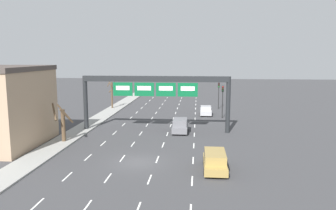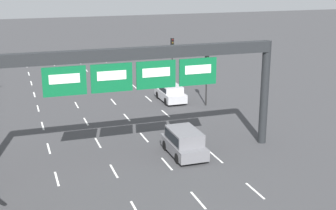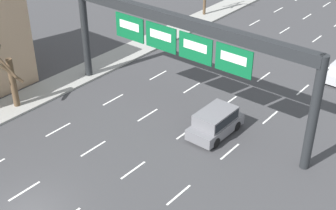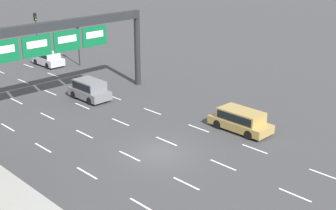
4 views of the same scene
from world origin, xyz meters
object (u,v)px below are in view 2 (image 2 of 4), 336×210
suv_grey (184,141)px  traffic_light_mid_block (207,66)px  sign_gantry (133,73)px  traffic_light_near_gantry (172,52)px  car_silver (171,93)px

suv_grey → traffic_light_mid_block: traffic_light_mid_block is taller
sign_gantry → traffic_light_mid_block: sign_gantry is taller
suv_grey → traffic_light_near_gantry: traffic_light_near_gantry is taller
car_silver → suv_grey: bearing=-105.5°
traffic_light_near_gantry → traffic_light_mid_block: size_ratio=0.96×
traffic_light_mid_block → car_silver: bearing=136.8°
sign_gantry → suv_grey: sign_gantry is taller
suv_grey → sign_gantry: bearing=172.6°
traffic_light_near_gantry → sign_gantry: bearing=-116.0°
sign_gantry → car_silver: sign_gantry is taller
sign_gantry → car_silver: (6.63, 12.11, -4.73)m
traffic_light_near_gantry → traffic_light_mid_block: (0.05, -8.78, 0.14)m
car_silver → traffic_light_mid_block: traffic_light_mid_block is taller
traffic_light_mid_block → sign_gantry: bearing=-132.9°
sign_gantry → traffic_light_near_gantry: (9.05, 18.57, -2.11)m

